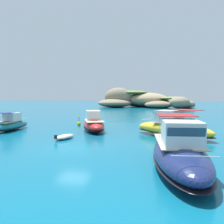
{
  "coord_description": "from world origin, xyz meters",
  "views": [
    {
      "loc": [
        8.17,
        -17.58,
        4.13
      ],
      "look_at": [
        -0.42,
        13.08,
        2.05
      ],
      "focal_mm": 38.81,
      "sensor_mm": 36.0,
      "label": 1
    }
  ],
  "objects": [
    {
      "name": "islet_large",
      "position": [
        -8.59,
        75.77,
        2.69
      ],
      "size": [
        29.01,
        25.83,
        7.41
      ],
      "color": "#84755B",
      "rests_on": "ground"
    },
    {
      "name": "motorboat_yellow",
      "position": [
        7.5,
        7.57,
        0.9
      ],
      "size": [
        9.04,
        7.26,
        2.83
      ],
      "color": "yellow",
      "rests_on": "ground"
    },
    {
      "name": "dinghy_tender",
      "position": [
        -2.49,
        3.49,
        0.22
      ],
      "size": [
        1.49,
        2.87,
        0.58
      ],
      "color": "#B2B2B2",
      "rests_on": "ground"
    },
    {
      "name": "islet_small",
      "position": [
        5.77,
        69.71,
        1.66
      ],
      "size": [
        19.89,
        16.84,
        4.03
      ],
      "color": "#84755B",
      "rests_on": "ground"
    },
    {
      "name": "motorboat_navy",
      "position": [
        8.21,
        -3.61,
        0.95
      ],
      "size": [
        4.4,
        9.87,
        2.98
      ],
      "color": "navy",
      "rests_on": "ground"
    },
    {
      "name": "motorboat_red",
      "position": [
        -1.85,
        9.9,
        0.79
      ],
      "size": [
        5.64,
        8.3,
        2.38
      ],
      "color": "red",
      "rests_on": "ground"
    },
    {
      "name": "ground_plane",
      "position": [
        0.0,
        0.0,
        0.0
      ],
      "size": [
        400.0,
        400.0,
        0.0
      ],
      "primitive_type": "plane",
      "color": "#0C5B7A"
    },
    {
      "name": "channel_buoy",
      "position": [
        -5.39,
        13.64,
        0.34
      ],
      "size": [
        0.56,
        0.56,
        1.48
      ],
      "color": "yellow",
      "rests_on": "ground"
    },
    {
      "name": "motorboat_teal",
      "position": [
        -11.64,
        7.34,
        0.71
      ],
      "size": [
        3.0,
        7.31,
        2.23
      ],
      "color": "#19727A",
      "rests_on": "ground"
    }
  ]
}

